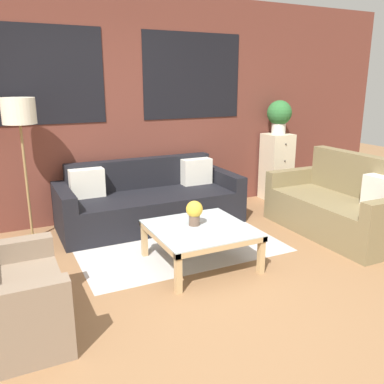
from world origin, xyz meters
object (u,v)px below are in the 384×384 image
Objects in this scene: coffee_table at (200,232)px; flower_vase at (194,212)px; drawer_cabinet at (276,167)px; potted_plant at (279,115)px; floor_lamp at (20,119)px; couch_dark at (150,202)px; settee_vintage at (339,208)px.

coffee_table is 3.76× the size of flower_vase.
drawer_cabinet reaches higher than coffee_table.
floor_lamp is at bearing -177.82° from potted_plant.
couch_dark reaches higher than coffee_table.
coffee_table is 0.93× the size of drawer_cabinet.
floor_lamp is (-1.39, 0.09, 1.08)m from couch_dark.
coffee_table is at bearing -44.96° from floor_lamp.
drawer_cabinet reaches higher than couch_dark.
floor_lamp reaches higher than drawer_cabinet.
settee_vintage is 1.81× the size of coffee_table.
settee_vintage is at bearing -34.01° from couch_dark.
floor_lamp is 3.50m from potted_plant.
floor_lamp is 2.10m from flower_vase.
couch_dark is 1.76m from floor_lamp.
settee_vintage is 1.52m from drawer_cabinet.
couch_dark is 2.26× the size of drawer_cabinet.
settee_vintage is at bearing -0.82° from flower_vase.
couch_dark is 4.59× the size of potted_plant.
flower_vase is (-2.10, -1.47, -0.74)m from potted_plant.
coffee_table is at bearing -88.82° from couch_dark.
coffee_table is (-1.86, -0.05, 0.02)m from settee_vintage.
potted_plant reaches higher than flower_vase.
coffee_table is 1.89× the size of potted_plant.
flower_vase is at bearing -43.81° from floor_lamp.
settee_vintage reaches higher than couch_dark.
couch_dark is at bearing -173.91° from potted_plant.
drawer_cabinet is (0.22, 1.50, 0.18)m from settee_vintage.
coffee_table is 0.21m from flower_vase.
floor_lamp is at bearing -177.82° from drawer_cabinet.
couch_dark is at bearing 145.99° from settee_vintage.
floor_lamp is at bearing 136.19° from flower_vase.
flower_vase is (-2.10, -1.47, 0.03)m from drawer_cabinet.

